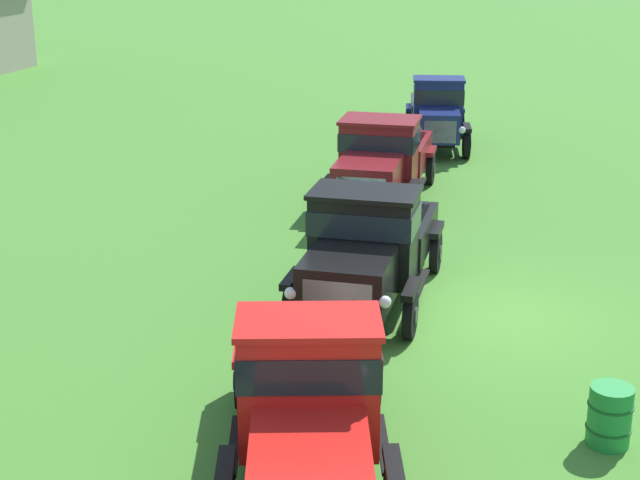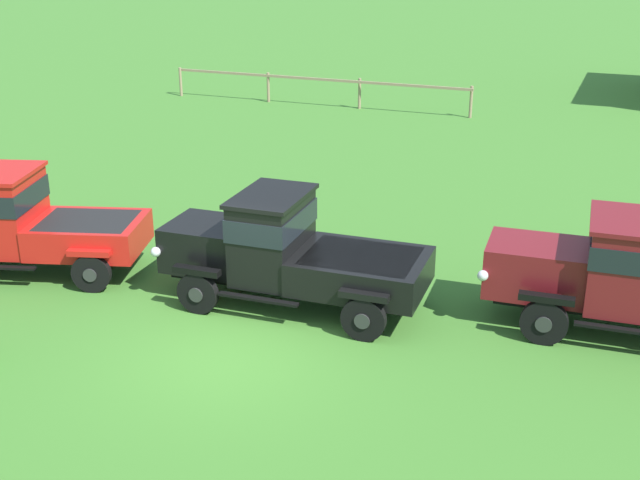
% 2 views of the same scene
% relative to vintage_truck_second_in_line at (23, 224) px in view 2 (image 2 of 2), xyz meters
% --- Properties ---
extents(ground_plane, '(240.00, 240.00, 0.00)m').
position_rel_vintage_truck_second_in_line_xyz_m(ground_plane, '(5.75, -1.63, -1.07)').
color(ground_plane, '#3D7528').
extents(paddock_fence, '(13.11, 0.46, 1.25)m').
position_rel_vintage_truck_second_in_line_xyz_m(paddock_fence, '(-0.85, 18.54, -0.15)').
color(paddock_fence, '#997F60').
rests_on(paddock_fence, ground).
extents(vintage_truck_second_in_line, '(5.34, 3.21, 2.22)m').
position_rel_vintage_truck_second_in_line_xyz_m(vintage_truck_second_in_line, '(0.00, 0.00, 0.00)').
color(vintage_truck_second_in_line, black).
rests_on(vintage_truck_second_in_line, ground).
extents(vintage_truck_midrow_center, '(5.34, 2.43, 2.21)m').
position_rel_vintage_truck_second_in_line_xyz_m(vintage_truck_midrow_center, '(5.83, 0.65, 0.02)').
color(vintage_truck_midrow_center, black).
rests_on(vintage_truck_midrow_center, ground).
extents(vintage_truck_far_side, '(5.73, 2.45, 2.16)m').
position_rel_vintage_truck_second_in_line_xyz_m(vintage_truck_far_side, '(12.20, 1.83, 0.03)').
color(vintage_truck_far_side, black).
rests_on(vintage_truck_far_side, ground).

